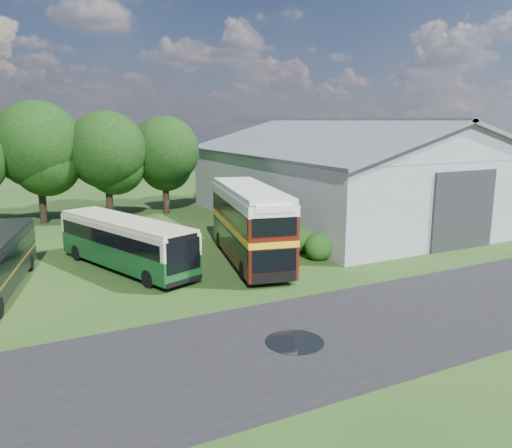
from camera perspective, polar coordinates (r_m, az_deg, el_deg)
ground at (r=22.04m, az=3.71°, el=-9.65°), size 120.00×120.00×0.00m
asphalt_road at (r=21.47m, az=14.94°, el=-10.63°), size 60.00×8.00×0.02m
puddle at (r=18.96m, az=4.42°, el=-13.34°), size 2.20×2.20×0.01m
storage_shed at (r=42.37m, az=10.37°, el=6.32°), size 18.80×24.80×8.15m
tree_mid at (r=42.55m, az=-23.70°, el=8.28°), size 6.80×6.80×9.60m
tree_right_a at (r=42.18m, az=-16.71°, el=8.07°), size 6.26×6.26×8.83m
tree_right_b at (r=44.12m, az=-10.43°, el=8.18°), size 5.98×5.98×8.45m
shrub_front at (r=29.70m, az=7.17°, el=-4.03°), size 1.70×1.70×1.70m
shrub_mid at (r=31.32m, az=5.13°, el=-3.16°), size 1.60×1.60×1.60m
shrub_back at (r=32.98m, az=3.29°, el=-2.37°), size 1.80×1.80×1.80m
bus_green_single at (r=28.18m, az=-14.70°, el=-2.07°), size 5.66×10.32×2.79m
bus_maroon_double at (r=28.63m, az=-0.74°, el=-0.05°), size 4.72×10.46×4.36m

